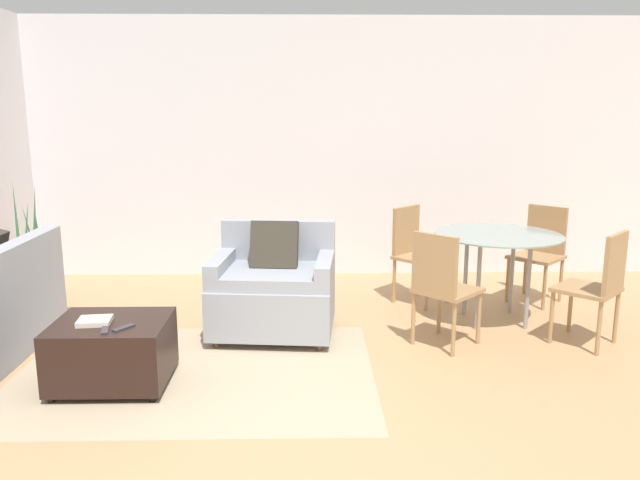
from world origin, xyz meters
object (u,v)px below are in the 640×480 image
(book_stack, at_px, (95,321))
(potted_plant, at_px, (36,281))
(dining_chair_far_left, at_px, (414,248))
(tv_remote_secondary, at_px, (124,328))
(dining_chair_near_left, at_px, (441,282))
(armchair, at_px, (274,289))
(dining_chair_far_right, at_px, (541,247))
(dining_table, at_px, (498,245))
(tv_remote_primary, at_px, (105,329))
(dining_chair_near_right, at_px, (599,281))
(ottoman, at_px, (112,350))

(book_stack, relative_size, potted_plant, 0.19)
(book_stack, distance_m, dining_chair_far_left, 3.02)
(tv_remote_secondary, bearing_deg, dining_chair_near_left, 19.10)
(armchair, relative_size, dining_chair_far_right, 1.14)
(dining_chair_near_left, bearing_deg, armchair, 164.57)
(book_stack, bearing_deg, dining_chair_far_left, 37.85)
(dining_chair_near_left, bearing_deg, dining_table, 45.00)
(tv_remote_primary, bearing_deg, dining_chair_near_left, 18.91)
(tv_remote_primary, height_order, dining_table, dining_table)
(dining_table, bearing_deg, armchair, -172.52)
(tv_remote_secondary, distance_m, dining_chair_near_left, 2.30)
(book_stack, distance_m, dining_chair_far_right, 4.04)
(book_stack, bearing_deg, dining_table, 22.76)
(dining_chair_far_left, bearing_deg, book_stack, -142.15)
(armchair, distance_m, potted_plant, 2.39)
(dining_chair_near_left, xyz_separation_m, dining_chair_near_right, (1.20, 0.00, 0.00))
(dining_chair_far_right, bearing_deg, dining_chair_near_right, -90.00)
(potted_plant, relative_size, dining_chair_near_left, 1.31)
(dining_chair_near_left, bearing_deg, tv_remote_primary, -161.09)
(potted_plant, xyz_separation_m, dining_chair_near_left, (3.53, -1.14, 0.29))
(dining_table, height_order, dining_chair_near_left, dining_chair_near_left)
(ottoman, bearing_deg, dining_chair_near_right, 9.98)
(book_stack, bearing_deg, dining_chair_near_right, 10.29)
(dining_table, relative_size, dining_chair_far_right, 1.18)
(potted_plant, bearing_deg, dining_chair_near_left, -17.84)
(potted_plant, height_order, dining_chair_far_right, potted_plant)
(dining_chair_near_left, relative_size, dining_chair_far_right, 1.00)
(dining_chair_near_right, bearing_deg, dining_table, 135.00)
(dining_chair_near_left, distance_m, dining_chair_far_right, 1.70)
(potted_plant, bearing_deg, tv_remote_secondary, -54.16)
(book_stack, relative_size, dining_table, 0.21)
(armchair, height_order, ottoman, armchair)
(ottoman, distance_m, potted_plant, 2.15)
(tv_remote_primary, distance_m, dining_chair_far_left, 3.02)
(book_stack, distance_m, tv_remote_secondary, 0.24)
(potted_plant, distance_m, dining_chair_far_right, 4.75)
(ottoman, relative_size, dining_chair_far_left, 0.81)
(armchair, height_order, dining_chair_near_left, armchair)
(tv_remote_secondary, relative_size, dining_chair_near_left, 0.17)
(potted_plant, height_order, dining_chair_far_left, potted_plant)
(tv_remote_primary, bearing_deg, tv_remote_secondary, 15.08)
(book_stack, height_order, dining_chair_far_left, dining_chair_far_left)
(ottoman, bearing_deg, armchair, 43.67)
(armchair, height_order, dining_chair_near_right, armchair)
(tv_remote_primary, height_order, dining_chair_near_left, dining_chair_near_left)
(dining_chair_near_left, xyz_separation_m, dining_chair_far_right, (1.20, 1.20, 0.00))
(tv_remote_secondary, height_order, dining_chair_near_right, dining_chair_near_right)
(book_stack, distance_m, dining_chair_near_right, 3.65)
(armchair, bearing_deg, dining_chair_far_left, 33.50)
(armchair, bearing_deg, tv_remote_secondary, -128.81)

